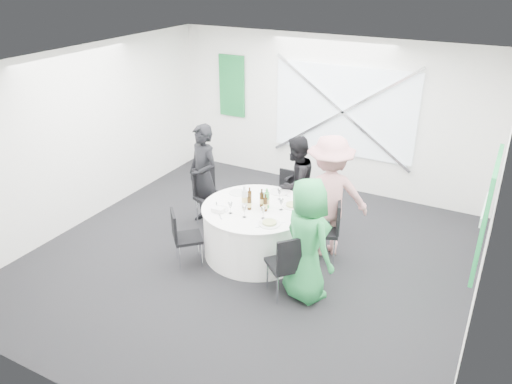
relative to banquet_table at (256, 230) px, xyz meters
The scene contains 44 objects.
floor 0.43m from the banquet_table, 90.00° to the right, with size 6.00×6.00×0.00m, color black.
ceiling 2.43m from the banquet_table, 90.00° to the right, with size 6.00×6.00×0.00m, color silver.
wall_back 2.98m from the banquet_table, 90.00° to the left, with size 6.00×6.00×0.00m, color white.
wall_front 3.36m from the banquet_table, 90.00° to the right, with size 6.00×6.00×0.00m, color white.
wall_left 3.17m from the banquet_table, behind, with size 6.00×6.00×0.00m, color white.
wall_right 3.17m from the banquet_table, ahead, with size 6.00×6.00×0.00m, color white.
window_panel 2.99m from the banquet_table, 83.80° to the left, with size 2.60×0.03×1.60m, color silver.
window_brace_a 2.96m from the banquet_table, 83.71° to the left, with size 0.05×0.05×3.16m, color silver.
window_brace_b 2.96m from the banquet_table, 83.71° to the left, with size 0.05×0.05×3.16m, color silver.
green_banner 3.65m from the banquet_table, 126.03° to the left, with size 0.55×0.04×1.20m, color #167232.
green_sign 3.08m from the banquet_table, ahead, with size 0.05×1.20×1.40m, color #198D41.
banquet_table is the anchor object (origin of this frame).
chair_back 1.11m from the banquet_table, 90.55° to the left, with size 0.40×0.41×0.88m.
chair_back_left 1.22m from the banquet_table, 157.65° to the left, with size 0.58×0.58×0.97m.
chair_back_right 1.07m from the banquet_table, 19.81° to the left, with size 0.55×0.55×0.94m.
chair_front_right 1.16m from the banquet_table, 41.54° to the right, with size 0.59×0.59×0.93m.
chair_front_left 1.08m from the banquet_table, 136.10° to the right, with size 0.54×0.54×0.84m.
person_man_back_left 1.35m from the banquet_table, 159.67° to the left, with size 0.61×0.40×1.68m, color black.
person_man_back 1.10m from the banquet_table, 81.00° to the left, with size 0.74×0.41×1.53m, color black.
person_woman_pink 1.17m from the banquet_table, 30.91° to the left, with size 1.17×0.54×1.81m, color tan.
person_woman_green 1.28m from the banquet_table, 30.20° to the right, with size 0.80×0.52×1.65m, color #268B44.
plate_back 0.72m from the banquet_table, 82.53° to the left, with size 0.29×0.29×0.01m.
plate_back_left 0.67m from the banquet_table, 149.10° to the left, with size 0.25×0.25×0.01m.
plate_back_right 0.66m from the banquet_table, 30.85° to the left, with size 0.29×0.29×0.04m.
plate_front_right 0.66m from the banquet_table, 42.23° to the right, with size 0.29×0.29×0.04m.
plate_front_left 0.65m from the banquet_table, 142.06° to the right, with size 0.25×0.25×0.01m.
napkin 0.69m from the banquet_table, 136.61° to the right, with size 0.17×0.11×0.05m, color white.
beer_bottle_a 0.50m from the banquet_table, 151.36° to the left, with size 0.06×0.06×0.24m.
beer_bottle_b 0.49m from the banquet_table, 46.49° to the left, with size 0.06×0.06×0.27m.
beer_bottle_c 0.51m from the banquet_table, 13.18° to the right, with size 0.06×0.06×0.26m.
beer_bottle_d 0.49m from the banquet_table, 115.74° to the right, with size 0.06×0.06×0.25m.
green_water_bottle 0.52m from the banquet_table, 24.58° to the left, with size 0.08×0.08×0.29m.
clear_water_bottle 0.53m from the banquet_table, behind, with size 0.08×0.08×0.30m.
wine_glass_a 0.65m from the banquet_table, 124.14° to the right, with size 0.07×0.07×0.17m.
wine_glass_b 0.62m from the banquet_table, 14.90° to the left, with size 0.07×0.07×0.17m.
wine_glass_c 0.61m from the banquet_table, 45.80° to the right, with size 0.07×0.07×0.17m.
wine_glass_d 0.66m from the banquet_table, 64.27° to the left, with size 0.07×0.07×0.17m.
wine_glass_e 0.61m from the banquet_table, 89.99° to the right, with size 0.07×0.07×0.17m.
fork_a 0.69m from the banquet_table, 160.34° to the right, with size 0.01×0.15×0.01m, color silver.
knife_a 0.69m from the banquet_table, 120.23° to the right, with size 0.01×0.15×0.01m, color silver.
fork_b 0.69m from the banquet_table, 56.06° to the right, with size 0.01×0.15×0.01m, color silver.
knife_b 0.69m from the banquet_table, 28.21° to the right, with size 0.01×0.15×0.01m, color silver.
fork_c 0.69m from the banquet_table, 69.09° to the left, with size 0.01×0.15×0.01m, color silver.
knife_c 0.69m from the banquet_table, 104.58° to the left, with size 0.01×0.15×0.01m, color silver.
Camera 1 is at (2.98, -5.40, 4.02)m, focal length 35.00 mm.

